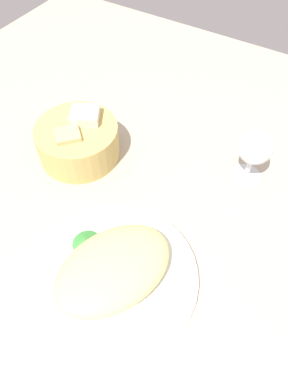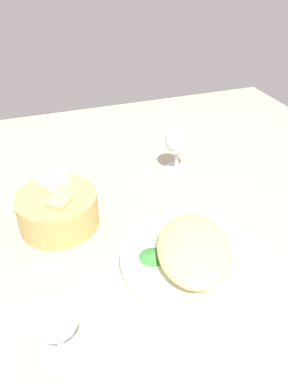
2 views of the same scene
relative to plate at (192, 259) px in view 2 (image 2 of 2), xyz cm
name	(u,v)px [view 2 (image 2 of 2)]	position (x,y,z in cm)	size (l,w,h in cm)	color
ground_plane	(152,237)	(9.92, 4.35, -1.70)	(140.00, 140.00, 2.00)	#B4A68E
plate	(192,259)	(0.00, 0.00, 0.00)	(27.38, 27.38, 1.40)	white
omelette	(194,248)	(0.00, 0.00, 2.99)	(19.88, 13.56, 4.58)	#EACE7D
lettuce_garnish	(153,255)	(2.37, 7.18, 1.29)	(5.17, 5.17, 1.17)	#3A8A3B
bread_basket	(58,209)	(19.65, 21.90, 3.30)	(16.69, 16.69, 9.50)	tan
wine_glass_near	(177,143)	(31.92, -10.48, 6.85)	(6.47, 6.47, 11.48)	silver
wine_glass_far	(55,320)	(-10.37, 26.15, 7.32)	(6.82, 6.82, 12.11)	silver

